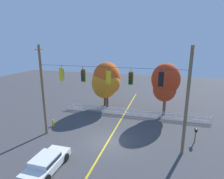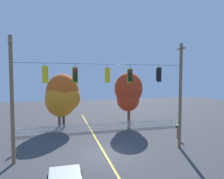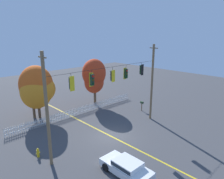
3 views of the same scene
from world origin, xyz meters
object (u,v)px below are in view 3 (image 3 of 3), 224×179
Objects in this scene: autumn_maple_near_fence at (35,86)px; parked_car at (126,167)px; traffic_signal_eastbound_side at (126,74)px; autumn_oak_far_east at (94,77)px; traffic_signal_westbound_side at (92,80)px; autumn_maple_mid at (38,89)px; traffic_signal_northbound_secondary at (71,83)px; roadside_mailbox at (142,103)px; fire_hydrant at (38,153)px; traffic_signal_northbound_primary at (112,76)px; traffic_signal_southbound_primary at (141,70)px.

autumn_maple_near_fence is 15.44m from parked_car.
autumn_oak_far_east is at bearing 71.61° from traffic_signal_eastbound_side.
traffic_signal_westbound_side reaches higher than autumn_maple_mid.
traffic_signal_eastbound_side is at bearing 0.17° from traffic_signal_northbound_secondary.
traffic_signal_westbound_side is 7.76m from parked_car.
traffic_signal_northbound_secondary is at bearing 103.72° from parked_car.
autumn_maple_near_fence is (-0.97, 9.95, -2.28)m from traffic_signal_westbound_side.
roadside_mailbox is at bearing 21.89° from traffic_signal_eastbound_side.
fire_hydrant is at bearing -116.97° from autumn_maple_mid.
traffic_signal_northbound_primary is at bearing -13.37° from fire_hydrant.
roadside_mailbox is (11.22, -7.17, -2.73)m from autumn_maple_mid.
traffic_signal_southbound_primary reaches higher than parked_car.
autumn_maple_near_fence is (-7.91, 9.97, -2.35)m from traffic_signal_southbound_primary.
parked_car is (-0.16, -14.67, -3.24)m from autumn_maple_mid.
traffic_signal_northbound_secondary is 9.10m from traffic_signal_southbound_primary.
traffic_signal_northbound_primary is at bearing -118.67° from autumn_oak_far_east.
traffic_signal_northbound_primary is 10.80m from autumn_maple_near_fence.
traffic_signal_northbound_primary is at bearing 56.03° from parked_car.
autumn_maple_near_fence is (-5.39, 9.95, -2.25)m from traffic_signal_eastbound_side.
fire_hydrant is (-12.19, -7.29, -3.84)m from autumn_oak_far_east.
autumn_maple_mid is at bearing 118.43° from traffic_signal_eastbound_side.
traffic_signal_eastbound_side is at bearing -61.57° from autumn_maple_mid.
traffic_signal_northbound_primary and traffic_signal_eastbound_side have the same top height.
autumn_maple_mid is (-3.26, 9.61, -2.56)m from traffic_signal_northbound_primary.
traffic_signal_southbound_primary is 11.04m from parked_car.
traffic_signal_westbound_side is at bearing 79.70° from parked_car.
autumn_oak_far_east is (8.38, -0.96, 0.14)m from autumn_maple_near_fence.
autumn_maple_mid is (0.20, -0.36, -0.27)m from autumn_maple_near_fence.
autumn_oak_far_east is at bearing 114.77° from roadside_mailbox.
autumn_maple_mid is (-7.71, 9.61, -2.62)m from traffic_signal_southbound_primary.
autumn_maple_mid reaches higher than fire_hydrant.
autumn_oak_far_east is 8.35× the size of fire_hydrant.
traffic_signal_northbound_primary is at bearing -71.29° from autumn_maple_mid.
parked_car is at bearing -89.83° from autumn_maple_near_fence.
traffic_signal_westbound_side reaches higher than parked_car.
roadside_mailbox is at bearing 13.04° from traffic_signal_westbound_side.
autumn_maple_mid is at bearing 128.73° from traffic_signal_southbound_primary.
traffic_signal_northbound_primary is at bearing -162.97° from roadside_mailbox.
traffic_signal_northbound_primary is 1.03× the size of traffic_signal_southbound_primary.
traffic_signal_northbound_secondary is at bearing -98.25° from autumn_maple_mid.
parked_car is (-0.92, -5.08, -5.78)m from traffic_signal_westbound_side.
autumn_maple_mid is 8.22m from autumn_oak_far_east.
fire_hydrant is at bearing -177.33° from roadside_mailbox.
traffic_signal_eastbound_side is at bearing -10.52° from fire_hydrant.
traffic_signal_eastbound_side and traffic_signal_southbound_primary have the same top height.
roadside_mailbox is at bearing 17.03° from traffic_signal_northbound_primary.
roadside_mailbox is (10.45, 2.42, -5.27)m from traffic_signal_westbound_side.
parked_car is (-5.35, -5.08, -5.76)m from traffic_signal_eastbound_side.
traffic_signal_northbound_primary is 0.21× the size of autumn_oak_far_east.
traffic_signal_northbound_secondary is at bearing -180.00° from traffic_signal_southbound_primary.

